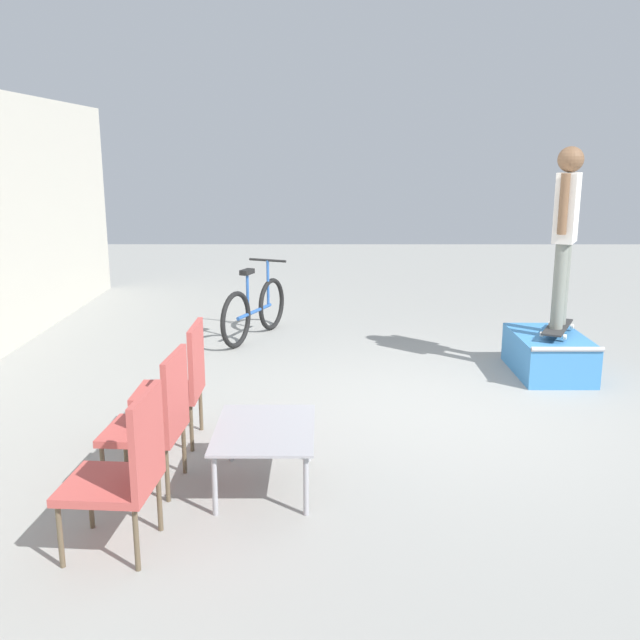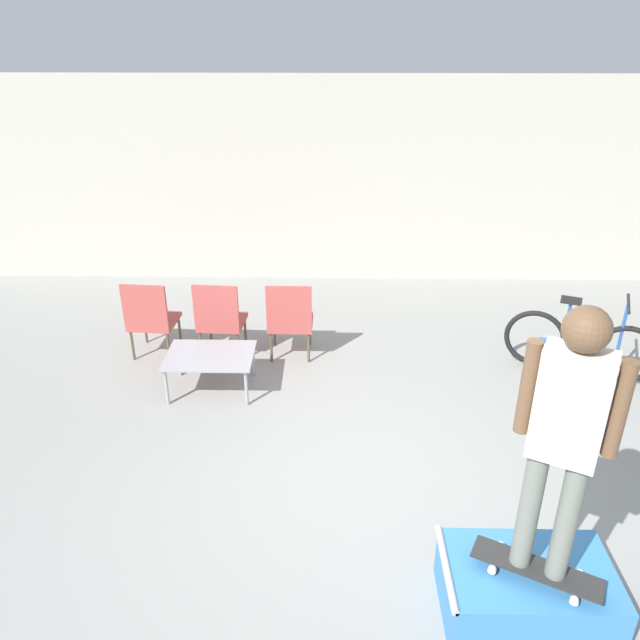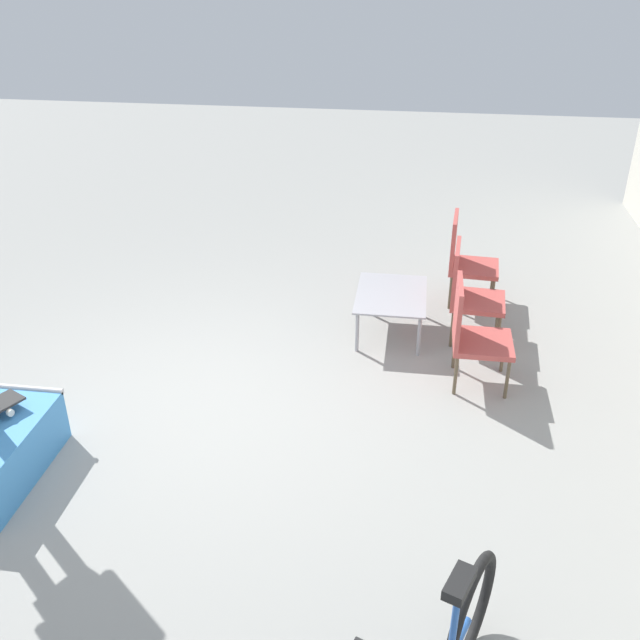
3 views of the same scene
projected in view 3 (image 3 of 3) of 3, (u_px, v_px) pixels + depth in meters
name	position (u px, v px, depth m)	size (l,w,h in m)	color
ground_plane	(206.00, 406.00, 6.13)	(24.00, 24.00, 0.00)	gray
coffee_table	(391.00, 298.00, 7.09)	(0.94, 0.69, 0.44)	#9E9EA3
patio_chair_left	(465.00, 257.00, 7.65)	(0.56, 0.56, 0.98)	brown
patio_chair_center	(468.00, 290.00, 6.94)	(0.56, 0.56, 0.98)	brown
patio_chair_right	(472.00, 331.00, 6.22)	(0.52, 0.52, 0.98)	brown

